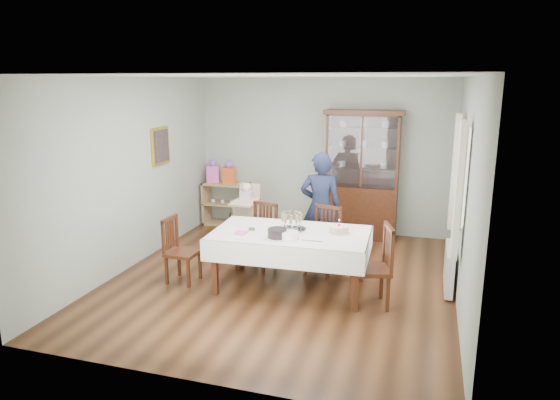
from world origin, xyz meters
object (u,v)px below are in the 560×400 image
at_px(dining_table, 290,260).
at_px(chair_end_right, 371,282).
at_px(woman, 320,207).
at_px(gift_bag_pink, 213,172).
at_px(sideboard, 227,204).
at_px(chair_end_left, 182,263).
at_px(china_cabinet, 362,173).
at_px(chair_far_right, 322,253).
at_px(gift_bag_orange, 229,173).
at_px(champagne_tray, 292,224).
at_px(birthday_cake, 339,230).
at_px(high_chair, 247,223).
at_px(chair_far_left, 260,248).

distance_m(dining_table, chair_end_right, 1.10).
xyz_separation_m(woman, gift_bag_pink, (-2.33, 1.36, 0.17)).
distance_m(sideboard, chair_end_left, 2.77).
height_order(china_cabinet, chair_far_right, china_cabinet).
xyz_separation_m(gift_bag_pink, gift_bag_orange, (0.32, -0.00, -0.00)).
xyz_separation_m(champagne_tray, birthday_cake, (0.62, 0.01, -0.02)).
xyz_separation_m(chair_far_right, high_chair, (-1.38, 0.68, 0.14)).
distance_m(birthday_cake, gift_bag_pink, 3.68).
xyz_separation_m(chair_end_right, gift_bag_orange, (-2.94, 2.71, 0.69)).
height_order(high_chair, gift_bag_orange, gift_bag_orange).
height_order(chair_end_right, gift_bag_pink, gift_bag_pink).
bearing_deg(chair_end_left, gift_bag_pink, 17.31).
bearing_deg(gift_bag_pink, high_chair, -46.43).
distance_m(sideboard, gift_bag_pink, 0.64).
bearing_deg(gift_bag_orange, chair_far_right, -40.40).
relative_size(chair_far_left, chair_end_right, 0.93).
xyz_separation_m(chair_far_left, chair_end_left, (-0.82, -0.83, -0.01)).
height_order(sideboard, gift_bag_pink, gift_bag_pink).
bearing_deg(gift_bag_orange, high_chair, -56.10).
xyz_separation_m(birthday_cake, gift_bag_pink, (-2.80, 2.38, 0.18)).
bearing_deg(birthday_cake, gift_bag_orange, 136.12).
height_order(chair_end_right, gift_bag_orange, gift_bag_orange).
relative_size(gift_bag_pink, gift_bag_orange, 1.02).
bearing_deg(chair_end_left, dining_table, -79.64).
relative_size(chair_end_right, gift_bag_orange, 2.37).
relative_size(chair_end_left, gift_bag_pink, 2.08).
bearing_deg(gift_bag_pink, woman, -30.18).
bearing_deg(chair_far_right, gift_bag_pink, 156.71).
bearing_deg(chair_far_right, woman, 120.01).
distance_m(dining_table, gift_bag_pink, 3.37).
relative_size(high_chair, champagne_tray, 2.84).
distance_m(china_cabinet, gift_bag_orange, 2.44).
bearing_deg(chair_end_right, champagne_tray, -123.37).
relative_size(sideboard, chair_far_right, 0.96).
xyz_separation_m(dining_table, woman, (0.14, 1.13, 0.44)).
height_order(chair_far_right, chair_end_right, chair_end_right).
bearing_deg(gift_bag_orange, chair_end_right, -42.66).
relative_size(chair_far_left, gift_bag_pink, 2.17).
height_order(woman, gift_bag_pink, woman).
distance_m(high_chair, champagne_tray, 1.69).
distance_m(china_cabinet, chair_far_right, 2.04).
distance_m(chair_end_right, high_chair, 2.66).
xyz_separation_m(chair_far_right, champagne_tray, (-0.30, -0.56, 0.56)).
relative_size(dining_table, chair_end_right, 2.05).
bearing_deg(birthday_cake, gift_bag_pink, 139.61).
distance_m(champagne_tray, birthday_cake, 0.62).
bearing_deg(chair_end_right, high_chair, -142.82).
xyz_separation_m(sideboard, gift_bag_orange, (0.07, -0.02, 0.59)).
xyz_separation_m(dining_table, chair_far_left, (-0.63, 0.62, -0.11)).
xyz_separation_m(sideboard, chair_far_left, (1.30, -1.89, -0.12)).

